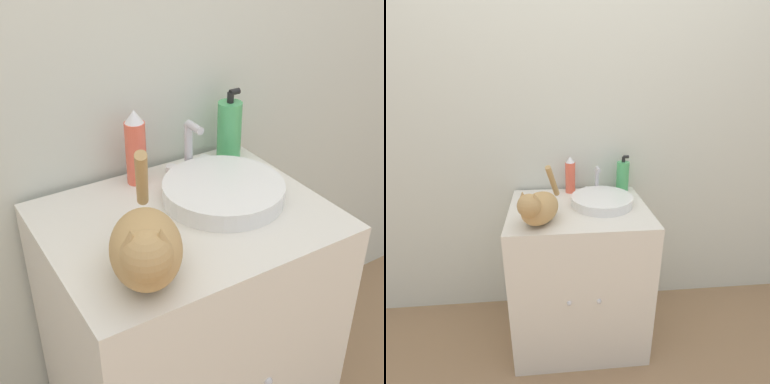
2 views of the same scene
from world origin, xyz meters
The scene contains 7 objects.
wall_back centered at (0.00, 0.60, 1.25)m, with size 6.00×0.05×2.50m.
vanity_cabinet centered at (0.00, 0.28, 0.41)m, with size 0.71×0.57×0.82m.
sink_basin centered at (0.12, 0.30, 0.85)m, with size 0.32×0.32×0.05m.
faucet centered at (0.12, 0.47, 0.89)m, with size 0.14×0.08×0.16m.
cat centered at (-0.20, 0.11, 0.91)m, with size 0.24×0.35×0.24m.
soap_bottle centered at (0.28, 0.50, 0.91)m, with size 0.07×0.07×0.21m.
spray_bottle centered at (-0.03, 0.50, 0.93)m, with size 0.06×0.06×0.21m.
Camera 1 is at (-0.58, -0.69, 1.55)m, focal length 50.00 mm.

